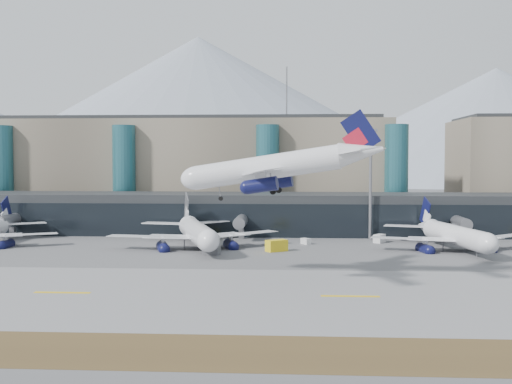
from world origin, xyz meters
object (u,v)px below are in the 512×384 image
(veh_g, at_px, (306,241))
(veh_h, at_px, (277,246))
(lightmast_mid, at_px, (370,177))
(veh_c, at_px, (211,250))
(veh_b, at_px, (211,237))
(jet_parked_mid, at_px, (195,225))
(hero_jet, at_px, (287,159))
(veh_d, at_px, (379,238))
(jet_parked_right, at_px, (449,228))

(veh_g, xyz_separation_m, veh_h, (-6.09, -11.23, 0.52))
(lightmast_mid, xyz_separation_m, veh_c, (-33.80, -26.11, -13.50))
(veh_b, xyz_separation_m, veh_h, (15.63, -17.45, 0.42))
(jet_parked_mid, bearing_deg, veh_c, -172.33)
(hero_jet, distance_m, veh_h, 35.36)
(lightmast_mid, height_order, veh_d, lightmast_mid)
(veh_c, bearing_deg, jet_parked_mid, 129.05)
(veh_b, distance_m, veh_c, 22.64)
(lightmast_mid, distance_m, jet_parked_mid, 42.85)
(veh_d, bearing_deg, jet_parked_mid, 134.52)
(veh_c, distance_m, veh_h, 13.56)
(hero_jet, distance_m, veh_c, 34.60)
(lightmast_mid, relative_size, veh_d, 8.01)
(hero_jet, height_order, jet_parked_right, hero_jet)
(lightmast_mid, relative_size, jet_parked_right, 0.72)
(lightmast_mid, relative_size, veh_b, 10.00)
(jet_parked_mid, bearing_deg, jet_parked_right, -107.34)
(veh_d, bearing_deg, jet_parked_right, -94.18)
(hero_jet, relative_size, jet_parked_mid, 0.87)
(hero_jet, xyz_separation_m, veh_h, (-2.36, 30.63, -17.51))
(jet_parked_mid, relative_size, veh_d, 12.01)
(hero_jet, xyz_separation_m, veh_g, (3.73, 41.86, -18.03))
(veh_d, relative_size, veh_g, 1.45)
(jet_parked_mid, distance_m, veh_g, 24.62)
(lightmast_mid, bearing_deg, hero_jet, -110.00)
(jet_parked_mid, relative_size, veh_g, 17.43)
(lightmast_mid, height_order, veh_h, lightmast_mid)
(veh_c, xyz_separation_m, veh_d, (35.18, 19.88, -0.00))
(lightmast_mid, height_order, veh_c, lightmast_mid)
(veh_b, bearing_deg, veh_g, -118.40)
(hero_jet, xyz_separation_m, jet_parked_mid, (-19.90, 36.24, -14.01))
(hero_jet, height_order, veh_d, hero_jet)
(veh_c, bearing_deg, lightmast_mid, 51.80)
(hero_jet, height_order, jet_parked_mid, hero_jet)
(veh_g, relative_size, veh_h, 0.52)
(jet_parked_mid, xyz_separation_m, veh_c, (4.93, -10.60, -3.75))
(veh_g, bearing_deg, jet_parked_mid, -113.84)
(jet_parked_mid, bearing_deg, hero_jet, -168.50)
(lightmast_mid, xyz_separation_m, jet_parked_mid, (-38.73, -15.52, -9.76))
(veh_b, relative_size, veh_c, 0.78)
(jet_parked_right, xyz_separation_m, veh_b, (-51.23, 11.91, -3.58))
(lightmast_mid, distance_m, jet_parked_right, 23.50)
(jet_parked_right, xyz_separation_m, veh_h, (-35.59, -5.54, -3.16))
(hero_jet, relative_size, veh_b, 12.98)
(veh_g, bearing_deg, lightmast_mid, 86.00)
(veh_b, relative_size, veh_h, 0.61)
(veh_b, height_order, veh_h, veh_h)
(lightmast_mid, distance_m, veh_c, 44.80)
(jet_parked_right, bearing_deg, veh_b, 65.33)
(veh_c, bearing_deg, veh_h, 35.69)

